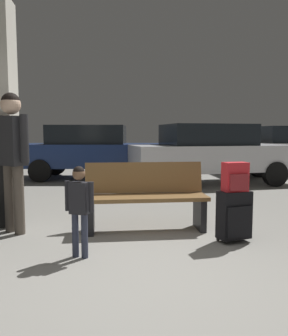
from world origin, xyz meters
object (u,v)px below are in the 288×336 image
at_px(child, 79,202).
at_px(adult, 12,147).
at_px(parked_car_far, 92,150).
at_px(suitcase, 234,215).
at_px(parked_car_near, 211,152).
at_px(backpack_bright, 235,177).
at_px(bench, 146,197).

bearing_deg(child, adult, 130.90).
height_order(child, parked_car_far, parked_car_far).
height_order(suitcase, adult, adult).
height_order(suitcase, parked_car_near, parked_car_near).
bearing_deg(parked_car_far, parked_car_near, -26.13).
bearing_deg(adult, backpack_bright, -15.41).
xyz_separation_m(bench, adult, (-1.69, 0.06, 0.66)).
xyz_separation_m(suitcase, adult, (-2.65, 0.73, 0.78)).
relative_size(suitcase, parked_car_far, 0.14).
distance_m(backpack_bright, parked_car_far, 6.40).
xyz_separation_m(backpack_bright, parked_car_near, (1.25, 4.68, 0.03)).
bearing_deg(parked_car_near, parked_car_far, 153.87).
bearing_deg(backpack_bright, adult, 164.59).
distance_m(suitcase, adult, 2.86).
xyz_separation_m(suitcase, backpack_bright, (-0.00, -0.00, 0.45)).
bearing_deg(child, parked_car_far, 89.90).
bearing_deg(backpack_bright, suitcase, 37.72).
bearing_deg(parked_car_near, child, -121.38).
distance_m(bench, suitcase, 1.18).
distance_m(suitcase, parked_car_far, 6.42).
relative_size(bench, suitcase, 2.66).
height_order(bench, child, child).
height_order(backpack_bright, adult, adult).
bearing_deg(child, bench, 49.71).
distance_m(adult, parked_car_near, 5.56).
bearing_deg(adult, child, -49.10).
distance_m(bench, parked_car_far, 5.55).
distance_m(suitcase, child, 1.82).
height_order(bench, suitcase, bench).
bearing_deg(suitcase, parked_car_far, 105.99).
bearing_deg(parked_car_near, adult, -134.71).
height_order(suitcase, child, child).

